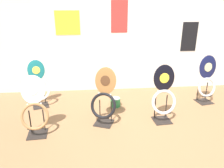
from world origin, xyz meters
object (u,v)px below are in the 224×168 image
Objects in this scene: toilet_seat_display_teal_sax at (38,86)px; toilet_seat_display_woodgrain at (104,100)px; toilet_seat_display_jazz_black at (164,96)px; paint_can at (115,102)px; toilet_seat_display_white_plain at (34,108)px; toilet_seat_display_navy_moon at (207,81)px.

toilet_seat_display_woodgrain is at bearing -32.26° from toilet_seat_display_teal_sax.
toilet_seat_display_jazz_black reaches higher than paint_can.
toilet_seat_display_jazz_black is 4.94× the size of paint_can.
toilet_seat_display_jazz_black is at bearing -40.35° from paint_can.
paint_can is at bearing -5.96° from toilet_seat_display_teal_sax.
toilet_seat_display_jazz_black is at bearing -19.48° from toilet_seat_display_teal_sax.
toilet_seat_display_white_plain is at bearing -174.08° from toilet_seat_display_jazz_black.
toilet_seat_display_jazz_black is 1.07× the size of toilet_seat_display_white_plain.
toilet_seat_display_jazz_black reaches higher than toilet_seat_display_woodgrain.
toilet_seat_display_woodgrain reaches higher than toilet_seat_display_teal_sax.
paint_can is (0.24, 0.59, -0.31)m from toilet_seat_display_woodgrain.
toilet_seat_display_white_plain is at bearing -147.29° from paint_can.
toilet_seat_display_navy_moon reaches higher than toilet_seat_display_white_plain.
toilet_seat_display_jazz_black is 0.99m from paint_can.
toilet_seat_display_navy_moon reaches higher than toilet_seat_display_woodgrain.
toilet_seat_display_jazz_black is 0.95m from toilet_seat_display_woodgrain.
toilet_seat_display_teal_sax is at bearing 160.52° from toilet_seat_display_jazz_black.
toilet_seat_display_teal_sax is at bearing 177.89° from toilet_seat_display_navy_moon.
toilet_seat_display_teal_sax is 3.15m from toilet_seat_display_navy_moon.
toilet_seat_display_navy_moon is (3.15, -0.12, 0.04)m from toilet_seat_display_teal_sax.
toilet_seat_display_white_plain is 3.11m from toilet_seat_display_navy_moon.
toilet_seat_display_navy_moon is 1.78m from paint_can.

